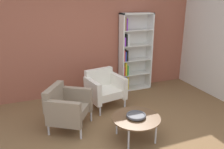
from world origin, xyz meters
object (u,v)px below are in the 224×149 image
object	(u,v)px
bookshelf_tall	(133,53)
coffee_table_low	(136,119)
decorative_bowl	(136,115)
armchair_corner_red	(67,107)
armchair_by_bookshelf	(104,88)

from	to	relation	value
bookshelf_tall	coffee_table_low	xyz separation A→B (m)	(-0.92, -2.06, -0.56)
decorative_bowl	armchair_corner_red	xyz separation A→B (m)	(-0.99, 0.76, -0.02)
bookshelf_tall	coffee_table_low	size ratio (longest dim) A/B	2.37
decorative_bowl	armchair_corner_red	bearing A→B (deg)	142.35
coffee_table_low	decorative_bowl	xyz separation A→B (m)	(-0.00, 0.00, 0.06)
armchair_corner_red	armchair_by_bookshelf	distance (m)	1.09
bookshelf_tall	armchair_corner_red	distance (m)	2.37
decorative_bowl	armchair_by_bookshelf	world-z (taller)	armchair_by_bookshelf
coffee_table_low	armchair_by_bookshelf	bearing A→B (deg)	93.20
bookshelf_tall	armchair_corner_red	size ratio (longest dim) A/B	2.02
coffee_table_low	armchair_corner_red	bearing A→B (deg)	142.35
coffee_table_low	bookshelf_tall	bearing A→B (deg)	65.89
decorative_bowl	armchair_by_bookshelf	size ratio (longest dim) A/B	0.39
bookshelf_tall	coffee_table_low	bearing A→B (deg)	-114.11
armchair_corner_red	coffee_table_low	bearing A→B (deg)	-94.78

